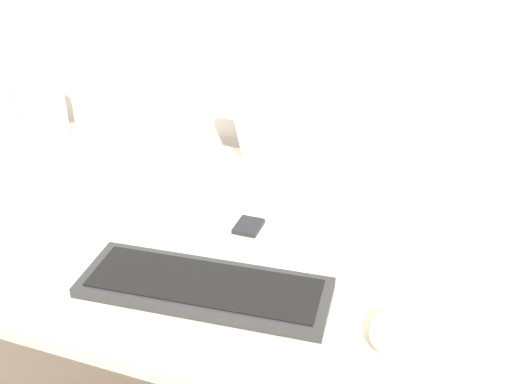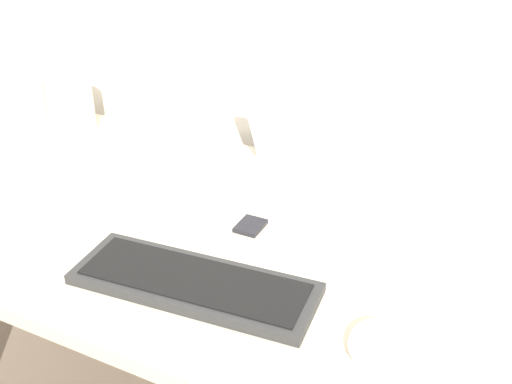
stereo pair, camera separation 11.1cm
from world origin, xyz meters
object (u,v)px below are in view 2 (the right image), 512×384
vase (68,93)px  mouse (371,341)px  keyboard (194,283)px  mp3_player (250,226)px  laptop (309,172)px

vase → mouse: bearing=-24.8°
keyboard → vase: bearing=146.1°
vase → mp3_player: size_ratio=3.59×
mouse → laptop: bearing=122.8°
vase → keyboard: bearing=-33.9°
keyboard → mouse: (0.31, -0.01, 0.01)m
mp3_player → mouse: bearing=-35.4°
laptop → vase: bearing=177.4°
laptop → mouse: 0.48m
keyboard → mp3_player: keyboard is taller
mouse → vase: 1.05m
keyboard → vase: vase is taller
laptop → mouse: size_ratio=3.29×
keyboard → mp3_player: size_ratio=7.00×
laptop → vase: (-0.69, 0.03, 0.06)m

